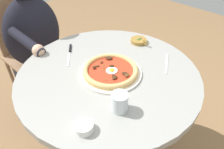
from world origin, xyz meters
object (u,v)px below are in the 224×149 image
dining_table (109,95)px  diner_person (39,57)px  steak_knife (69,52)px  water_glass (120,103)px  cafe_chair_diner (28,44)px  pizza_on_plate (110,71)px  ramekin_capers (84,127)px  olive_pan (139,41)px  fork_utensil (167,63)px

dining_table → diner_person: bearing=2.1°
dining_table → steak_knife: 0.33m
water_glass → cafe_chair_diner: 1.08m
steak_knife → cafe_chair_diner: bearing=0.3°
diner_person → pizza_on_plate: bearing=-178.2°
ramekin_capers → olive_pan: (0.26, -0.64, -0.01)m
pizza_on_plate → steak_knife: size_ratio=1.81×
steak_knife → cafe_chair_diner: (0.56, 0.00, -0.18)m
dining_table → diner_person: size_ratio=0.81×
pizza_on_plate → diner_person: (0.72, 0.02, -0.25)m
dining_table → cafe_chair_diner: size_ratio=0.97×
dining_table → fork_utensil: bearing=-122.3°
steak_knife → olive_pan: size_ratio=1.40×
steak_knife → diner_person: (0.42, -0.00, -0.24)m
dining_table → fork_utensil: size_ratio=5.62×
cafe_chair_diner → ramekin_capers: bearing=165.0°
fork_utensil → cafe_chair_diner: cafe_chair_diner is taller
water_glass → steak_knife: (0.49, -0.11, -0.03)m
ramekin_capers → water_glass: bearing=-98.2°
dining_table → water_glass: size_ratio=10.99×
steak_knife → diner_person: diner_person is taller
water_glass → fork_utensil: bearing=-84.8°
dining_table → ramekin_capers: (-0.18, 0.31, 0.18)m
cafe_chair_diner → water_glass: bearing=174.0°
ramekin_capers → cafe_chair_diner: bearing=-15.0°
steak_knife → pizza_on_plate: bearing=-175.6°
ramekin_capers → olive_pan: olive_pan is taller
water_glass → diner_person: diner_person is taller
dining_table → olive_pan: olive_pan is taller
pizza_on_plate → olive_pan: olive_pan is taller
dining_table → water_glass: bearing=145.5°
ramekin_capers → dining_table: bearing=-59.3°
water_glass → ramekin_capers: (0.02, 0.16, -0.02)m
diner_person → dining_table: bearing=-177.9°
dining_table → diner_person: diner_person is taller
olive_pan → water_glass: bearing=120.6°
steak_knife → fork_utensil: 0.54m
olive_pan → fork_utensil: (-0.24, 0.07, -0.01)m
water_glass → pizza_on_plate: bearing=-36.0°
diner_person → water_glass: bearing=172.8°
dining_table → olive_pan: size_ratio=7.45×
water_glass → diner_person: size_ratio=0.07×
fork_utensil → olive_pan: bearing=-15.9°
pizza_on_plate → water_glass: size_ratio=3.72×
pizza_on_plate → fork_utensil: bearing=-119.6°
diner_person → cafe_chair_diner: diner_person is taller
diner_person → cafe_chair_diner: 0.15m
dining_table → ramekin_capers: size_ratio=12.70×
cafe_chair_diner → pizza_on_plate: bearing=-178.3°
dining_table → water_glass: (-0.21, 0.14, 0.20)m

